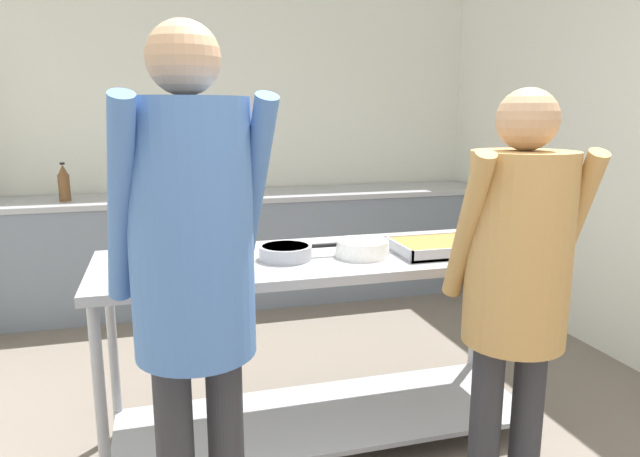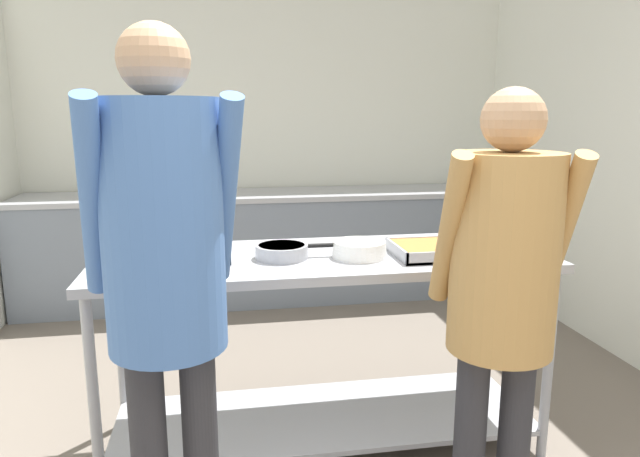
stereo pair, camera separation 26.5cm
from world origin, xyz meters
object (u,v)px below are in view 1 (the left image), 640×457
plate_stack (362,248)px  serving_tray_vegetables (447,246)px  guest_serving_left (193,260)px  guest_serving_right (517,270)px  sauce_pan (286,252)px  serving_tray_roast (188,255)px  water_bottle (64,183)px

plate_stack → serving_tray_vegetables: size_ratio=0.49×
plate_stack → guest_serving_left: 1.02m
plate_stack → guest_serving_right: (0.34, -0.65, 0.05)m
sauce_pan → guest_serving_right: 0.97m
serving_tray_roast → serving_tray_vegetables: 1.17m
serving_tray_roast → guest_serving_left: (-0.02, -0.77, 0.17)m
guest_serving_left → plate_stack: bearing=39.8°
sauce_pan → serving_tray_vegetables: bearing=-5.1°
guest_serving_left → serving_tray_vegetables: bearing=27.6°
serving_tray_vegetables → water_bottle: 2.99m
sauce_pan → plate_stack: bearing=-6.8°
serving_tray_vegetables → guest_serving_right: 0.63m
sauce_pan → serving_tray_vegetables: (0.74, -0.07, -0.01)m
plate_stack → water_bottle: bearing=124.6°
water_bottle → guest_serving_left: bearing=-75.0°
sauce_pan → plate_stack: plate_stack is taller
guest_serving_left → water_bottle: size_ratio=6.30×
plate_stack → serving_tray_vegetables: plate_stack is taller
serving_tray_vegetables → guest_serving_left: 1.34m
sauce_pan → plate_stack: 0.34m
sauce_pan → guest_serving_left: size_ratio=0.21×
sauce_pan → guest_serving_right: (0.68, -0.69, 0.05)m
plate_stack → guest_serving_left: size_ratio=0.13×
guest_serving_right → water_bottle: size_ratio=5.71×
guest_serving_left → water_bottle: bearing=105.0°
serving_tray_roast → sauce_pan: bearing=-11.3°
sauce_pan → serving_tray_roast: bearing=168.7°
plate_stack → water_bottle: water_bottle is taller
serving_tray_vegetables → water_bottle: size_ratio=1.74×
serving_tray_roast → water_bottle: size_ratio=1.34×
plate_stack → guest_serving_right: size_ratio=0.15×
serving_tray_roast → sauce_pan: (0.42, -0.08, 0.01)m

